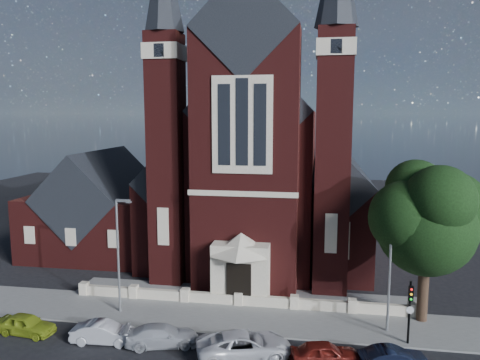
% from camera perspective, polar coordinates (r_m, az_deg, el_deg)
% --- Properties ---
extents(ground, '(120.00, 120.00, 0.00)m').
position_cam_1_polar(ground, '(42.91, 1.78, -10.68)').
color(ground, black).
rests_on(ground, ground).
extents(pavement_strip, '(60.00, 5.00, 0.12)m').
position_cam_1_polar(pavement_strip, '(33.26, -0.75, -16.44)').
color(pavement_strip, slate).
rests_on(pavement_strip, ground).
extents(forecourt_paving, '(26.00, 3.00, 0.14)m').
position_cam_1_polar(forecourt_paving, '(36.88, 0.39, -13.90)').
color(forecourt_paving, slate).
rests_on(forecourt_paving, ground).
extents(forecourt_wall, '(24.00, 0.40, 0.90)m').
position_cam_1_polar(forecourt_wall, '(35.06, -0.15, -15.10)').
color(forecourt_wall, '#C2B39A').
rests_on(forecourt_wall, ground).
extents(church, '(20.01, 34.90, 29.20)m').
position_cam_1_polar(church, '(48.83, 3.07, 1.48)').
color(church, '#471413').
rests_on(church, ground).
extents(parish_hall, '(12.00, 12.20, 10.24)m').
position_cam_1_polar(parish_hall, '(49.25, -16.53, -3.71)').
color(parish_hall, '#471413').
rests_on(parish_hall, ground).
extents(street_tree, '(6.40, 6.60, 10.70)m').
position_cam_1_polar(street_tree, '(32.54, 22.12, -4.67)').
color(street_tree, black).
rests_on(street_tree, ground).
extents(street_lamp_left, '(1.16, 0.22, 8.09)m').
position_cam_1_polar(street_lamp_left, '(33.44, -14.52, -8.16)').
color(street_lamp_left, gray).
rests_on(street_lamp_left, ground).
extents(street_lamp_right, '(1.16, 0.22, 8.09)m').
position_cam_1_polar(street_lamp_right, '(31.05, 17.99, -9.58)').
color(street_lamp_right, gray).
rests_on(street_lamp_right, ground).
extents(traffic_signal, '(0.28, 0.42, 4.00)m').
position_cam_1_polar(traffic_signal, '(30.41, 20.01, -14.09)').
color(traffic_signal, black).
rests_on(traffic_signal, ground).
extents(car_lime_van, '(3.92, 1.92, 1.29)m').
position_cam_1_polar(car_lime_van, '(33.65, -24.61, -15.71)').
color(car_lime_van, '#8EA521').
rests_on(car_lime_van, ground).
extents(car_silver_a, '(4.01, 1.67, 1.29)m').
position_cam_1_polar(car_silver_a, '(30.94, -16.24, -17.43)').
color(car_silver_a, '#B4B6BC').
rests_on(car_silver_a, ground).
extents(car_silver_b, '(4.70, 2.89, 1.27)m').
position_cam_1_polar(car_silver_b, '(29.88, -9.48, -18.19)').
color(car_silver_b, '#B3B5BB').
rests_on(car_silver_b, ground).
extents(car_white_suv, '(5.96, 4.12, 1.51)m').
position_cam_1_polar(car_white_suv, '(28.18, 0.52, -19.52)').
color(car_white_suv, silver).
rests_on(car_white_suv, ground).
extents(car_dark_red, '(4.15, 2.42, 1.33)m').
position_cam_1_polar(car_dark_red, '(27.97, 10.31, -20.10)').
color(car_dark_red, maroon).
rests_on(car_dark_red, ground).
extents(car_navy, '(3.98, 2.06, 1.25)m').
position_cam_1_polar(car_navy, '(28.38, 18.23, -20.03)').
color(car_navy, black).
rests_on(car_navy, ground).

